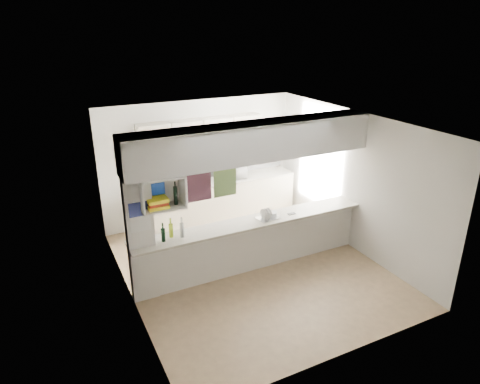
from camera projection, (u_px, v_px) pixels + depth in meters
floor at (252, 268)px, 7.56m from camera, size 4.80×4.80×0.00m
ceiling at (254, 123)px, 6.60m from camera, size 4.80×4.80×0.00m
wall_back at (200, 161)px, 9.08m from camera, size 4.20×0.00×4.20m
wall_left at (125, 225)px, 6.21m from camera, size 0.00×4.80×4.80m
wall_right at (352, 181)px, 7.95m from camera, size 0.00×4.80×4.80m
servery_partition at (243, 182)px, 6.88m from camera, size 4.20×0.50×2.60m
cubby_shelf at (160, 194)px, 6.23m from camera, size 0.65×0.35×0.50m
kitchen_run at (212, 185)px, 9.10m from camera, size 3.60×0.63×2.24m
microwave at (234, 171)px, 9.19m from camera, size 0.56×0.41×0.29m
bowl at (232, 164)px, 9.12m from camera, size 0.27×0.27×0.07m
dish_rack at (268, 214)px, 7.29m from camera, size 0.40×0.33×0.20m
cup at (266, 216)px, 7.24m from camera, size 0.15×0.15×0.11m
wine_bottles at (172, 231)px, 6.60m from camera, size 0.37×0.15×0.33m
plastic_tubs at (273, 214)px, 7.39m from camera, size 0.50×0.18×0.08m
utensil_jar at (179, 183)px, 8.75m from camera, size 0.09×0.09×0.13m
knife_block at (191, 179)px, 8.88m from camera, size 0.11×0.09×0.19m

